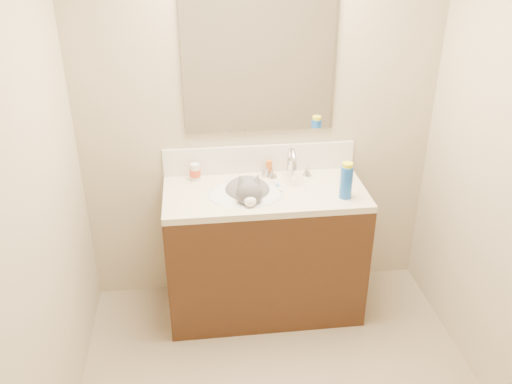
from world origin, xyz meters
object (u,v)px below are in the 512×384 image
object	(u,v)px
vanity_cabinet	(264,254)
basin	(246,205)
faucet	(291,166)
cat	(248,196)
amber_bottle	(269,168)
silver_jar	(265,172)
spray_can	(346,182)
pill_bottle	(195,172)

from	to	relation	value
vanity_cabinet	basin	xyz separation A→B (m)	(-0.12, -0.03, 0.38)
faucet	basin	bearing A→B (deg)	-150.88
faucet	cat	world-z (taller)	faucet
vanity_cabinet	amber_bottle	xyz separation A→B (m)	(0.05, 0.22, 0.50)
basin	silver_jar	distance (m)	0.28
cat	silver_jar	distance (m)	0.24
vanity_cabinet	amber_bottle	distance (m)	0.55
silver_jar	spray_can	size ratio (longest dim) A/B	0.28
basin	faucet	world-z (taller)	faucet
vanity_cabinet	basin	world-z (taller)	basin
basin	pill_bottle	size ratio (longest dim) A/B	4.27
vanity_cabinet	pill_bottle	size ratio (longest dim) A/B	11.40
basin	vanity_cabinet	bearing A→B (deg)	14.04
basin	faucet	xyz separation A→B (m)	(0.30, 0.17, 0.16)
silver_jar	faucet	bearing A→B (deg)	-20.01
basin	pill_bottle	xyz separation A→B (m)	(-0.29, 0.23, 0.12)
basin	cat	size ratio (longest dim) A/B	1.07
silver_jar	spray_can	distance (m)	0.54
basin	cat	distance (m)	0.06
pill_bottle	basin	bearing A→B (deg)	-38.69
vanity_cabinet	basin	size ratio (longest dim) A/B	2.67
pill_bottle	silver_jar	bearing A→B (deg)	-0.72
amber_bottle	spray_can	xyz separation A→B (m)	(0.39, -0.36, 0.05)
amber_bottle	cat	bearing A→B (deg)	-125.61
amber_bottle	spray_can	size ratio (longest dim) A/B	0.48
basin	amber_bottle	xyz separation A→B (m)	(0.17, 0.25, 0.12)
vanity_cabinet	spray_can	distance (m)	0.72
vanity_cabinet	amber_bottle	size ratio (longest dim) A/B	12.79
basin	cat	world-z (taller)	cat
cat	faucet	bearing A→B (deg)	27.81
silver_jar	amber_bottle	bearing A→B (deg)	41.26
basin	cat	xyz separation A→B (m)	(0.02, 0.03, 0.04)
cat	amber_bottle	bearing A→B (deg)	56.33
faucet	silver_jar	xyz separation A→B (m)	(-0.15, 0.06, -0.06)
faucet	spray_can	size ratio (longest dim) A/B	1.44
faucet	silver_jar	distance (m)	0.17
basin	silver_jar	world-z (taller)	silver_jar
faucet	silver_jar	world-z (taller)	faucet
cat	pill_bottle	size ratio (longest dim) A/B	3.98
faucet	vanity_cabinet	bearing A→B (deg)	-142.71
vanity_cabinet	faucet	distance (m)	0.58
pill_bottle	silver_jar	size ratio (longest dim) A/B	1.95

